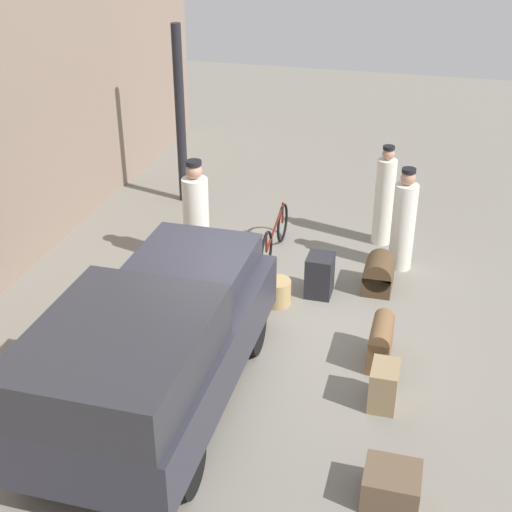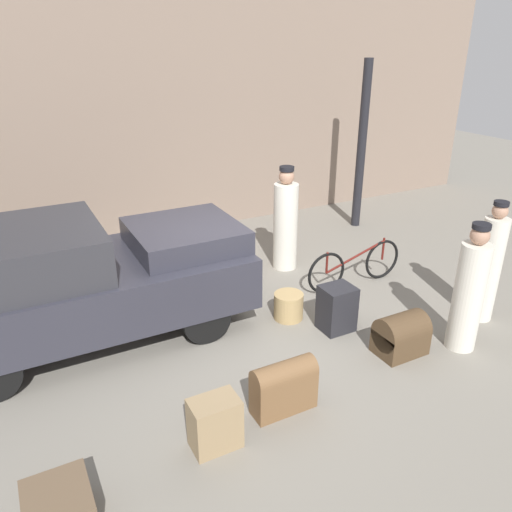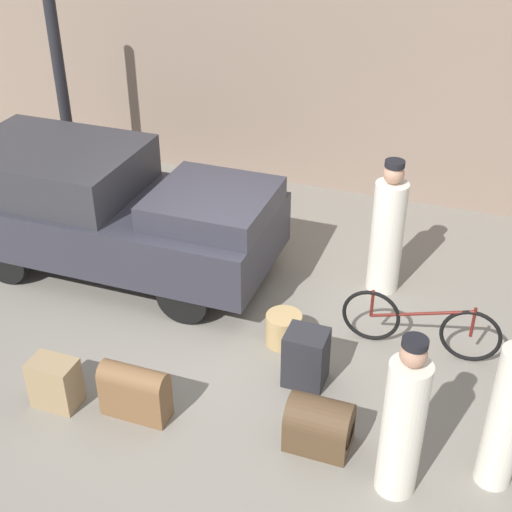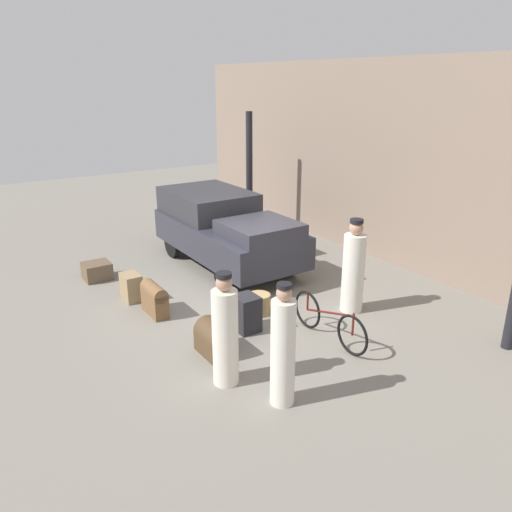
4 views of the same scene
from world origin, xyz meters
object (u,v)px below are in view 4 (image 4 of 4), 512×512
suitcase_black_upright (215,339)px  trunk_large_brown (131,287)px  wicker_basket (259,304)px  porter_standing_middle (353,270)px  truck (224,227)px  porter_carrying_trunk (283,350)px  suitcase_small_leather (97,271)px  suitcase_tan_flat (246,313)px  bicycle (329,321)px  porter_with_bicycle (225,334)px  trunk_barrel_dark (155,298)px

suitcase_black_upright → trunk_large_brown: (-2.64, -0.36, 0.01)m
wicker_basket → porter_standing_middle: 1.81m
wicker_basket → porter_standing_middle: (0.83, 1.50, 0.61)m
truck → porter_carrying_trunk: porter_carrying_trunk is taller
porter_standing_middle → suitcase_small_leather: size_ratio=3.15×
wicker_basket → suitcase_tan_flat: 0.69m
wicker_basket → trunk_large_brown: (-1.85, -1.72, 0.08)m
porter_carrying_trunk → bicycle: bearing=119.9°
bicycle → suitcase_tan_flat: (-1.03, -0.93, -0.03)m
bicycle → porter_with_bicycle: porter_with_bicycle is taller
bicycle → suitcase_small_leather: (-4.74, -2.34, -0.16)m
trunk_large_brown → porter_with_bicycle: bearing=1.8°
trunk_barrel_dark → porter_with_bicycle: bearing=-0.5°
bicycle → porter_with_bicycle: (0.12, -2.00, 0.42)m
suitcase_tan_flat → suitcase_black_upright: suitcase_tan_flat is taller
truck → bicycle: (4.05, -0.41, -0.54)m
suitcase_tan_flat → trunk_barrel_dark: 1.78m
truck → suitcase_tan_flat: size_ratio=6.39×
bicycle → wicker_basket: bicycle is taller
porter_standing_middle → suitcase_black_upright: 2.90m
porter_carrying_trunk → porter_with_bicycle: (-0.81, -0.38, -0.03)m
porter_with_bicycle → suitcase_black_upright: size_ratio=2.74×
porter_standing_middle → bicycle: bearing=-60.7°
suitcase_black_upright → suitcase_small_leather: 4.13m
bicycle → suitcase_small_leather: 5.29m
trunk_large_brown → suitcase_small_leather: (-1.44, -0.24, -0.08)m
porter_carrying_trunk → trunk_large_brown: (-4.23, -0.49, -0.52)m
suitcase_tan_flat → suitcase_black_upright: bearing=-65.4°
porter_carrying_trunk → suitcase_small_leather: size_ratio=3.07×
porter_carrying_trunk → suitcase_tan_flat: bearing=160.6°
porter_carrying_trunk → trunk_barrel_dark: 3.45m
truck → porter_carrying_trunk: (4.98, -2.03, -0.09)m
porter_carrying_trunk → wicker_basket: bearing=152.7°
truck → porter_with_bicycle: 4.82m
suitcase_tan_flat → suitcase_small_leather: size_ratio=1.13×
truck → porter_with_bicycle: bearing=-30.0°
wicker_basket → trunk_large_brown: size_ratio=0.78×
wicker_basket → trunk_large_brown: bearing=-137.2°
porter_carrying_trunk → trunk_large_brown: bearing=-173.4°
suitcase_black_upright → trunk_barrel_dark: (-1.81, -0.23, 0.06)m
trunk_large_brown → trunk_barrel_dark: bearing=8.9°
bicycle → trunk_barrel_dark: bearing=-141.3°
truck → suitcase_black_upright: truck is taller
porter_with_bicycle → bicycle: bearing=93.5°
trunk_large_brown → porter_carrying_trunk: bearing=6.6°
porter_with_bicycle → suitcase_small_leather: porter_with_bicycle is taller
wicker_basket → porter_carrying_trunk: 2.74m
trunk_barrel_dark → bicycle: bearing=38.7°
wicker_basket → porter_with_bicycle: size_ratio=0.25×
porter_with_bicycle → suitcase_tan_flat: size_ratio=2.64×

